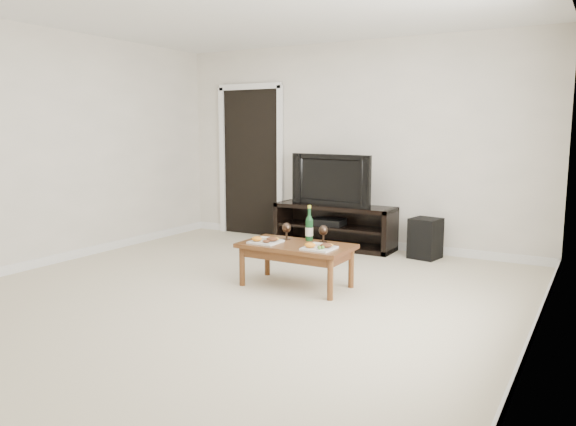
# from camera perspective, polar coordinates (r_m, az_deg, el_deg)

# --- Properties ---
(floor) EXTENTS (5.50, 5.50, 0.00)m
(floor) POSITION_cam_1_polar(r_m,az_deg,el_deg) (5.11, -6.17, -8.70)
(floor) COLOR beige
(floor) RESTS_ON ground
(back_wall) EXTENTS (5.00, 0.04, 2.60)m
(back_wall) POSITION_cam_1_polar(r_m,az_deg,el_deg) (7.30, 6.62, 6.86)
(back_wall) COLOR beige
(back_wall) RESTS_ON ground
(doorway) EXTENTS (0.90, 0.02, 2.05)m
(doorway) POSITION_cam_1_polar(r_m,az_deg,el_deg) (8.03, -3.77, 5.08)
(doorway) COLOR black
(doorway) RESTS_ON ground
(media_console) EXTENTS (1.56, 0.45, 0.55)m
(media_console) POSITION_cam_1_polar(r_m,az_deg,el_deg) (7.21, 4.73, -1.34)
(media_console) COLOR black
(media_console) RESTS_ON ground
(television) EXTENTS (1.13, 0.27, 0.65)m
(television) POSITION_cam_1_polar(r_m,az_deg,el_deg) (7.13, 4.79, 3.41)
(television) COLOR black
(television) RESTS_ON media_console
(av_receiver) EXTENTS (0.43, 0.33, 0.08)m
(av_receiver) POSITION_cam_1_polar(r_m,az_deg,el_deg) (7.22, 4.13, -0.91)
(av_receiver) COLOR black
(av_receiver) RESTS_ON media_console
(subwoofer) EXTENTS (0.37, 0.37, 0.47)m
(subwoofer) POSITION_cam_1_polar(r_m,az_deg,el_deg) (6.78, 13.78, -2.51)
(subwoofer) COLOR black
(subwoofer) RESTS_ON ground
(coffee_table) EXTENTS (1.07, 0.58, 0.42)m
(coffee_table) POSITION_cam_1_polar(r_m,az_deg,el_deg) (5.42, 0.85, -5.33)
(coffee_table) COLOR brown
(coffee_table) RESTS_ON ground
(plate_left) EXTENTS (0.27, 0.27, 0.07)m
(plate_left) POSITION_cam_1_polar(r_m,az_deg,el_deg) (5.43, -2.29, -2.68)
(plate_left) COLOR white
(plate_left) RESTS_ON coffee_table
(plate_right) EXTENTS (0.27, 0.27, 0.07)m
(plate_right) POSITION_cam_1_polar(r_m,az_deg,el_deg) (5.15, 3.18, -3.31)
(plate_right) COLOR white
(plate_right) RESTS_ON coffee_table
(wine_bottle) EXTENTS (0.07, 0.07, 0.35)m
(wine_bottle) POSITION_cam_1_polar(r_m,az_deg,el_deg) (5.52, 2.18, -1.01)
(wine_bottle) COLOR #103A1A
(wine_bottle) RESTS_ON coffee_table
(goblet_left) EXTENTS (0.09, 0.09, 0.17)m
(goblet_left) POSITION_cam_1_polar(r_m,az_deg,el_deg) (5.57, -0.14, -1.85)
(goblet_left) COLOR #32241B
(goblet_left) RESTS_ON coffee_table
(goblet_right) EXTENTS (0.09, 0.09, 0.17)m
(goblet_right) POSITION_cam_1_polar(r_m,az_deg,el_deg) (5.44, 3.61, -2.12)
(goblet_right) COLOR #32241B
(goblet_right) RESTS_ON coffee_table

